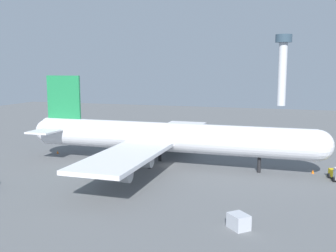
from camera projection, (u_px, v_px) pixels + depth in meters
The scene contains 6 objects.
ground_plane at pixel (168, 165), 81.53m from camera, with size 253.72×253.72×0.00m, color slate.
cargo_airplane at pixel (166, 138), 80.79m from camera, with size 63.43×56.86×18.50m.
cargo_container_fore at pixel (239, 221), 49.19m from camera, with size 3.26×3.28×1.91m.
safety_cone_nose at pixel (313, 172), 75.25m from camera, with size 0.52×0.52×0.74m, color orange.
safety_cone_tail at pixel (58, 152), 92.93m from camera, with size 0.50×0.50×0.71m, color orange.
control_tower at pixel (283, 63), 210.23m from camera, with size 8.74×8.74×38.06m.
Camera 1 is at (23.98, -75.76, 20.02)m, focal length 41.80 mm.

